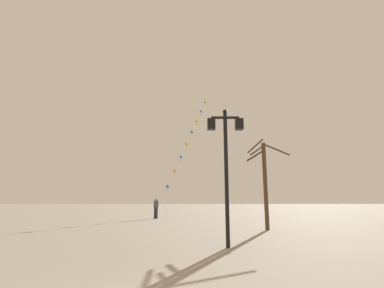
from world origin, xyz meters
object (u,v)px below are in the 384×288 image
object	(u,v)px
twin_lantern_lamp_post	(226,150)
kite_train	(186,145)
kite_flyer	(156,208)
bare_tree	(265,180)

from	to	relation	value
twin_lantern_lamp_post	kite_train	bearing A→B (deg)	94.78
kite_train	kite_flyer	size ratio (longest dim) A/B	8.37
twin_lantern_lamp_post	kite_train	size ratio (longest dim) A/B	0.34
kite_train	twin_lantern_lamp_post	bearing A→B (deg)	-85.22
kite_train	bare_tree	distance (m)	16.68
twin_lantern_lamp_post	kite_flyer	size ratio (longest dim) A/B	2.83
twin_lantern_lamp_post	bare_tree	world-z (taller)	bare_tree
kite_train	kite_flyer	bearing A→B (deg)	-111.52
twin_lantern_lamp_post	bare_tree	distance (m)	6.27
kite_train	kite_flyer	world-z (taller)	kite_train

